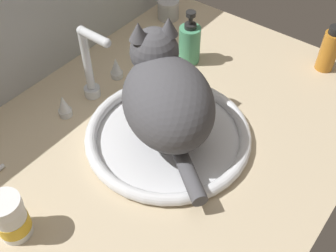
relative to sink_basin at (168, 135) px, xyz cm
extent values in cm
cube|color=#CCB793|center=(-1.61, 0.83, -2.67)|extent=(110.66, 75.59, 3.00)
cube|color=#B2B7BC|center=(-1.61, 39.82, 15.14)|extent=(110.66, 2.40, 38.62)
torus|color=white|center=(0.00, 0.00, 0.16)|extent=(37.30, 37.30, 2.66)
cylinder|color=white|center=(0.00, 0.00, -0.87)|extent=(33.31, 33.31, 0.60)
cylinder|color=silver|center=(0.00, 23.86, 0.03)|extent=(4.00, 4.00, 2.41)
cylinder|color=silver|center=(0.00, 23.86, 9.45)|extent=(2.00, 2.00, 16.41)
sphere|color=silver|center=(0.00, 23.86, 17.65)|extent=(2.20, 2.20, 2.20)
cylinder|color=silver|center=(0.00, 20.10, 17.65)|extent=(2.00, 7.52, 2.00)
sphere|color=silver|center=(0.00, 16.34, 17.65)|extent=(2.10, 2.10, 2.10)
cylinder|color=silver|center=(-8.99, 23.86, -0.37)|extent=(3.20, 3.20, 1.60)
cone|color=silver|center=(-8.99, 23.86, 2.59)|extent=(2.88, 2.88, 4.32)
cylinder|color=silver|center=(8.99, 23.86, -0.37)|extent=(3.20, 3.20, 1.60)
cone|color=silver|center=(8.99, 23.86, 2.59)|extent=(2.88, 2.88, 4.32)
ellipsoid|color=#4C4C51|center=(0.00, 0.00, 9.94)|extent=(29.62, 31.08, 16.91)
sphere|color=#4C4C51|center=(5.73, 8.11, 15.78)|extent=(10.62, 10.62, 10.62)
cone|color=#4C4C51|center=(3.13, 9.95, 21.49)|extent=(4.04, 4.04, 3.98)
cone|color=#4C4C51|center=(8.34, 6.27, 21.49)|extent=(4.04, 4.04, 3.98)
ellipsoid|color=silver|center=(8.03, 11.37, 14.71)|extent=(5.48, 5.18, 3.40)
ellipsoid|color=silver|center=(5.02, 7.10, 9.10)|extent=(12.42, 11.62, 9.30)
cylinder|color=#4C4C51|center=(-8.44, -11.94, 3.09)|extent=(9.46, 11.53, 3.20)
cylinder|color=#4C9E70|center=(26.33, 13.10, 3.95)|extent=(5.74, 5.74, 10.24)
cylinder|color=black|center=(26.33, 13.10, 9.67)|extent=(3.16, 3.16, 1.20)
cylinder|color=black|center=(26.33, 13.10, 11.41)|extent=(1.15, 1.15, 2.29)
cylinder|color=black|center=(26.33, 13.10, 13.16)|extent=(2.58, 2.58, 1.20)
cylinder|color=#B2B5BA|center=(39.94, 30.76, 1.27)|extent=(6.53, 6.53, 4.89)
cylinder|color=silver|center=(39.94, 30.76, 4.22)|extent=(6.67, 6.67, 1.00)
cylinder|color=#C67A23|center=(45.74, -17.55, 4.26)|extent=(4.69, 4.69, 10.87)
cylinder|color=black|center=(45.74, -17.55, 10.60)|extent=(3.52, 3.52, 1.80)
cylinder|color=white|center=(-35.72, 7.87, 2.81)|extent=(5.85, 5.85, 7.98)
cylinder|color=gold|center=(-35.72, 7.87, 2.18)|extent=(6.03, 6.03, 3.19)
cylinder|color=white|center=(-35.72, 7.87, 7.92)|extent=(6.14, 6.14, 2.23)
camera|label=1|loc=(-48.53, -37.51, 67.51)|focal=43.46mm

